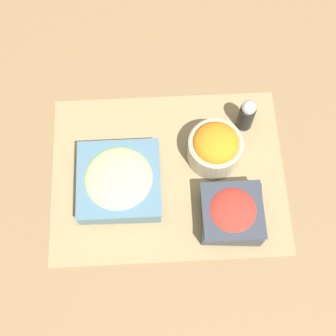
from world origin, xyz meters
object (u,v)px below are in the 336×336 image
at_px(tomato_bowl, 232,213).
at_px(carrot_bowl, 215,147).
at_px(cucumber_bowl, 119,180).
at_px(pepper_shaker, 247,115).

relative_size(tomato_bowl, carrot_bowl, 1.12).
bearing_deg(cucumber_bowl, pepper_shaker, -154.61).
bearing_deg(tomato_bowl, cucumber_bowl, -19.92).
relative_size(tomato_bowl, pepper_shaker, 1.40).
bearing_deg(cucumber_bowl, carrot_bowl, -163.69).
distance_m(cucumber_bowl, pepper_shaker, 0.30).
bearing_deg(carrot_bowl, pepper_shaker, -135.90).
bearing_deg(tomato_bowl, carrot_bowl, -80.78).
bearing_deg(carrot_bowl, tomato_bowl, 99.22).
relative_size(carrot_bowl, pepper_shaker, 1.25).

